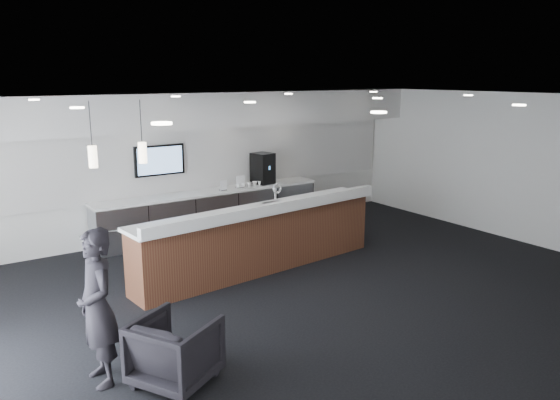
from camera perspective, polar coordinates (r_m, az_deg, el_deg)
ground at (r=8.93m, az=3.77°, el=-9.02°), size 10.00×10.00×0.00m
ceiling at (r=8.29m, az=4.08°, el=10.59°), size 10.00×8.00×0.02m
back_wall at (r=11.84m, az=-8.11°, el=3.89°), size 10.00×0.02×3.00m
right_wall at (r=12.17m, az=22.84°, el=3.25°), size 0.02×8.00×3.00m
soffit_bulkhead at (r=11.31m, az=-7.28°, el=9.36°), size 10.00×0.90×0.70m
alcove_panel at (r=11.79m, az=-8.06°, el=4.35°), size 9.80×0.06×1.40m
back_credenza at (r=11.72m, az=-7.18°, el=-1.27°), size 5.06×0.66×0.95m
wall_tv at (r=11.33m, az=-12.48°, el=4.08°), size 1.05×0.08×0.62m
pendant_left at (r=7.88m, az=-13.68°, el=4.66°), size 0.12×0.12×0.30m
pendant_right at (r=7.66m, az=-18.58°, el=4.13°), size 0.12×0.12×0.30m
ceiling_can_lights at (r=8.29m, az=4.07°, el=10.38°), size 7.00×5.00×0.02m
service_counter at (r=9.48m, az=-2.10°, el=-3.98°), size 4.82×1.23×1.49m
coffee_machine at (r=12.24m, az=-1.81°, el=3.33°), size 0.46×0.55×0.69m
info_sign_left at (r=11.58m, az=-5.91°, el=1.55°), size 0.16×0.04×0.22m
info_sign_right at (r=11.82m, az=-4.14°, el=1.92°), size 0.20×0.03×0.26m
armchair at (r=6.32m, az=-10.91°, el=-15.21°), size 1.12×1.11×0.76m
lounge_guest at (r=6.32m, az=-18.54°, el=-10.62°), size 0.44×0.65×1.76m
cup_0 at (r=12.25m, az=-0.99°, el=1.95°), size 0.10×0.10×0.10m
cup_1 at (r=12.18m, az=-1.54°, el=1.87°), size 0.15×0.15×0.10m
cup_2 at (r=12.11m, az=-2.10°, el=1.80°), size 0.13×0.13×0.10m
cup_3 at (r=12.03m, az=-2.67°, el=1.73°), size 0.13×0.13×0.10m
cup_4 at (r=11.96m, az=-3.24°, el=1.66°), size 0.14×0.14×0.10m
cup_5 at (r=11.89m, az=-3.82°, el=1.58°), size 0.11×0.11×0.10m
cup_6 at (r=11.83m, az=-4.40°, el=1.50°), size 0.15×0.15×0.10m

